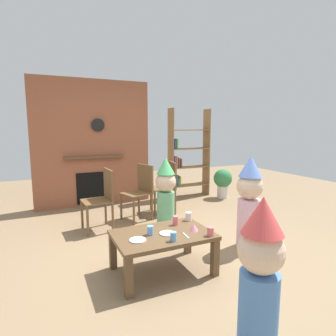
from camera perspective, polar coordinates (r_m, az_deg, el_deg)
name	(u,v)px	position (r m, az deg, el deg)	size (l,w,h in m)	color
ground_plane	(171,253)	(3.54, 0.52, -16.88)	(12.00, 12.00, 0.00)	#846B4C
brick_fireplace_feature	(93,144)	(5.58, -15.09, 4.80)	(2.20, 0.28, 2.40)	#935138
bookshelf	(186,158)	(6.06, 3.70, 2.10)	(0.90, 0.28, 1.90)	olive
coffee_table	(163,239)	(2.99, -1.11, -14.34)	(1.00, 0.67, 0.42)	brown
paper_cup_near_left	(175,221)	(3.18, 1.52, -10.68)	(0.06, 0.06, 0.10)	#E5666B
paper_cup_near_right	(150,230)	(2.91, -3.65, -12.58)	(0.07, 0.07, 0.09)	#669EE0
paper_cup_center	(189,216)	(3.33, 4.22, -9.83)	(0.07, 0.07, 0.10)	silver
paper_cup_far_left	(173,236)	(2.76, 1.09, -13.81)	(0.06, 0.06, 0.09)	#669EE0
paper_cup_far_right	(210,231)	(2.91, 8.67, -12.68)	(0.07, 0.07, 0.09)	#E5666B
paper_plate_front	(138,240)	(2.80, -6.21, -14.41)	(0.16, 0.16, 0.01)	white
paper_plate_rear	(167,233)	(2.94, -0.15, -13.21)	(0.16, 0.16, 0.01)	white
birthday_cake_slice	(194,227)	(3.03, 5.24, -11.91)	(0.10, 0.10, 0.08)	pink
table_fork	(186,236)	(2.90, 3.70, -13.61)	(0.15, 0.02, 0.01)	silver
child_with_cone_hat	(260,274)	(2.01, 18.26, -19.82)	(0.30, 0.30, 1.08)	#4C7FC6
child_in_pink	(249,200)	(3.63, 16.24, -6.25)	(0.32, 0.32, 1.16)	#EAB2C6
child_by_the_chairs	(166,192)	(4.08, -0.47, -4.98)	(0.30, 0.30, 1.08)	#66B27F
dining_chair_left	(103,196)	(4.24, -13.19, -5.52)	(0.43, 0.43, 0.90)	brown
dining_chair_middle	(141,188)	(4.62, -5.58, -4.17)	(0.50, 0.50, 0.90)	brown
dining_chair_right	(168,184)	(4.96, -0.05, -3.26)	(0.47, 0.47, 0.90)	brown
potted_plant_tall	(223,181)	(6.09, 11.12, -2.55)	(0.39, 0.39, 0.62)	beige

